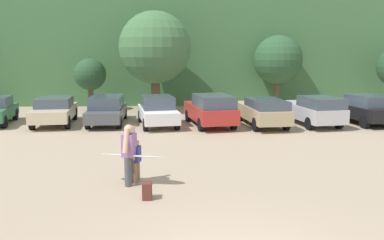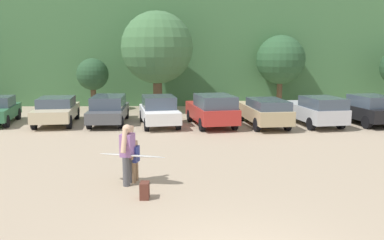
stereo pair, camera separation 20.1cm
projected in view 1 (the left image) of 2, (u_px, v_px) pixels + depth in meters
hillside_ridge at (195, 52)px, 34.64m from camera, size 108.00×12.00×7.67m
tree_left at (90, 75)px, 26.65m from camera, size 2.08×2.08×3.44m
tree_center_left at (155, 48)px, 25.92m from camera, size 4.58×4.58×6.41m
tree_center_right at (278, 60)px, 27.86m from camera, size 3.31×3.31×4.97m
parked_car_champagne at (54, 110)px, 21.89m from camera, size 2.45×4.56×1.44m
parked_car_dark_gray at (107, 109)px, 22.08m from camera, size 2.02×4.80×1.52m
parked_car_white at (158, 110)px, 21.48m from camera, size 2.48×4.31×1.56m
parked_car_red at (211, 109)px, 21.33m from camera, size 2.70×4.69×1.69m
parked_car_tan at (263, 111)px, 21.39m from camera, size 2.29×4.94×1.47m
parked_car_silver at (313, 110)px, 21.64m from camera, size 2.55×4.79×1.59m
parked_car_black at (365, 109)px, 22.08m from camera, size 2.58×4.41×1.59m
person_adult at (129, 151)px, 11.87m from camera, size 0.42×0.85×1.79m
person_child at (136, 158)px, 12.16m from camera, size 0.30×0.57×1.29m
surfboard_white at (134, 156)px, 11.94m from camera, size 2.12×1.05×0.20m
backpack_dropped at (147, 191)px, 10.83m from camera, size 0.24×0.34×0.45m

